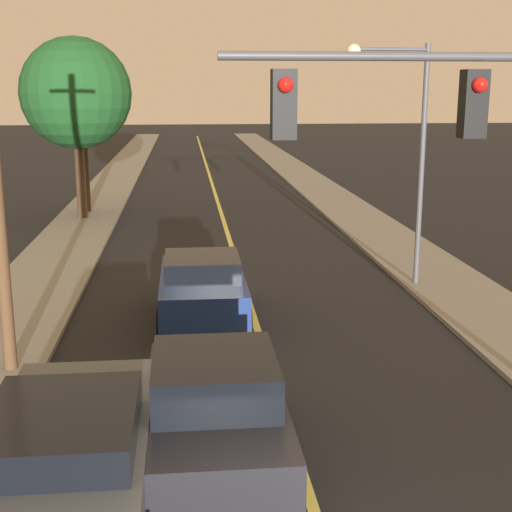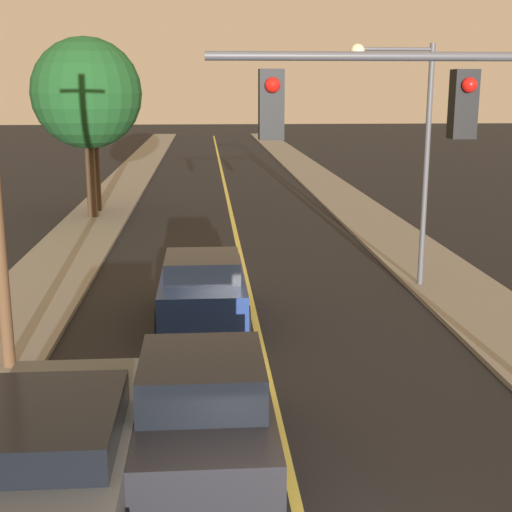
% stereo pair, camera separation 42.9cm
% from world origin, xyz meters
% --- Properties ---
extents(road_surface, '(8.42, 80.00, 0.01)m').
position_xyz_m(road_surface, '(0.00, 36.00, 0.01)').
color(road_surface, black).
rests_on(road_surface, ground).
extents(sidewalk_left, '(2.50, 80.00, 0.12)m').
position_xyz_m(sidewalk_left, '(-5.46, 36.00, 0.06)').
color(sidewalk_left, gray).
rests_on(sidewalk_left, ground).
extents(sidewalk_right, '(2.50, 80.00, 0.12)m').
position_xyz_m(sidewalk_right, '(5.46, 36.00, 0.06)').
color(sidewalk_right, gray).
rests_on(sidewalk_right, ground).
extents(car_near_lane_front, '(2.01, 4.15, 1.67)m').
position_xyz_m(car_near_lane_front, '(-1.18, 3.38, 0.83)').
color(car_near_lane_front, black).
rests_on(car_near_lane_front, ground).
extents(car_near_lane_second, '(1.98, 3.89, 1.59)m').
position_xyz_m(car_near_lane_second, '(-1.18, 9.65, 0.83)').
color(car_near_lane_second, navy).
rests_on(car_near_lane_second, ground).
extents(car_outer_lane_front, '(2.11, 4.83, 1.54)m').
position_xyz_m(car_outer_lane_front, '(-3.03, 2.26, 0.82)').
color(car_outer_lane_front, '#474C51').
rests_on(car_outer_lane_front, ground).
extents(traffic_signal_mast, '(5.77, 0.42, 5.72)m').
position_xyz_m(traffic_signal_mast, '(2.67, 3.60, 4.27)').
color(traffic_signal_mast, '#47474C').
rests_on(traffic_signal_mast, ground).
extents(streetlamp_right, '(2.12, 0.36, 6.15)m').
position_xyz_m(streetlamp_right, '(4.00, 12.05, 4.17)').
color(streetlamp_right, '#47474C').
rests_on(streetlamp_right, ground).
extents(tree_left_near, '(2.87, 2.87, 6.32)m').
position_xyz_m(tree_left_near, '(-5.68, 24.56, 4.93)').
color(tree_left_near, '#3D2B1C').
rests_on(tree_left_near, ground).
extents(tree_left_far, '(4.29, 4.29, 7.01)m').
position_xyz_m(tree_left_far, '(-5.62, 23.01, 4.97)').
color(tree_left_far, '#3D2B1C').
rests_on(tree_left_far, ground).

